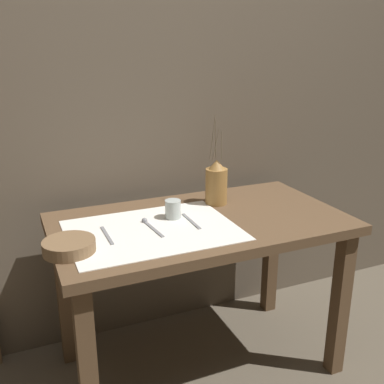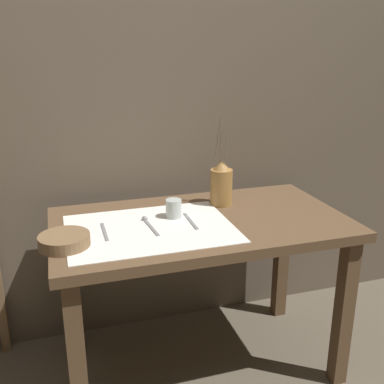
% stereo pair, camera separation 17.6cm
% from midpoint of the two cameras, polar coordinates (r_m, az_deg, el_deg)
% --- Properties ---
extents(ground_plane, '(12.00, 12.00, 0.00)m').
position_cam_midpoint_polar(ground_plane, '(2.17, 3.47, -21.03)').
color(ground_plane, brown).
extents(stone_wall_back, '(7.00, 0.06, 2.40)m').
position_cam_midpoint_polar(stone_wall_back, '(2.11, -0.19, 13.47)').
color(stone_wall_back, brown).
rests_on(stone_wall_back, ground_plane).
extents(wooden_table, '(1.18, 0.65, 0.70)m').
position_cam_midpoint_polar(wooden_table, '(1.85, 3.82, -6.50)').
color(wooden_table, brown).
rests_on(wooden_table, ground_plane).
extents(linen_cloth, '(0.63, 0.46, 0.00)m').
position_cam_midpoint_polar(linen_cloth, '(1.72, -2.40, -4.72)').
color(linen_cloth, white).
rests_on(linen_cloth, wooden_table).
extents(pitcher_with_flowers, '(0.10, 0.10, 0.39)m').
position_cam_midpoint_polar(pitcher_with_flowers, '(1.96, 6.31, 0.94)').
color(pitcher_with_flowers, olive).
rests_on(pitcher_with_flowers, wooden_table).
extents(wooden_bowl, '(0.18, 0.18, 0.04)m').
position_cam_midpoint_polar(wooden_bowl, '(1.60, -12.91, -6.13)').
color(wooden_bowl, brown).
rests_on(wooden_bowl, wooden_table).
extents(glass_tumbler_near, '(0.06, 0.06, 0.08)m').
position_cam_midpoint_polar(glass_tumbler_near, '(1.81, 0.43, -2.16)').
color(glass_tumbler_near, '#B7C1BC').
rests_on(glass_tumbler_near, wooden_table).
extents(fork_outer, '(0.01, 0.17, 0.00)m').
position_cam_midpoint_polar(fork_outer, '(1.70, -8.15, -5.06)').
color(fork_outer, gray).
rests_on(fork_outer, wooden_table).
extents(spoon_outer, '(0.03, 0.18, 0.02)m').
position_cam_midpoint_polar(spoon_outer, '(1.77, -2.90, -3.87)').
color(spoon_outer, gray).
rests_on(spoon_outer, wooden_table).
extents(knife_center, '(0.01, 0.17, 0.00)m').
position_cam_midpoint_polar(knife_center, '(1.78, 2.66, -3.76)').
color(knife_center, gray).
rests_on(knife_center, wooden_table).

